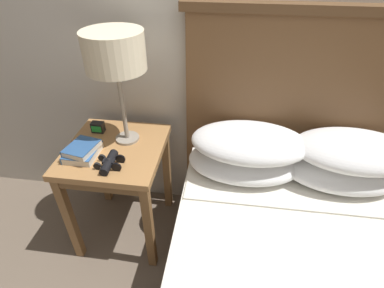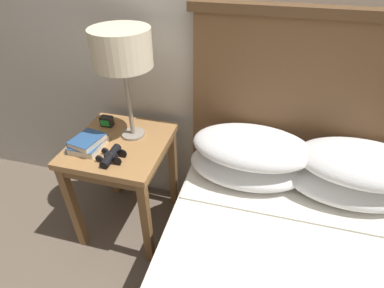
% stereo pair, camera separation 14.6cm
% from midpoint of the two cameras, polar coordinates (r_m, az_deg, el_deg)
% --- Properties ---
extents(wall_back, '(8.00, 0.06, 2.60)m').
position_cam_midpoint_polar(wall_back, '(1.60, 7.70, 24.54)').
color(wall_back, beige).
rests_on(wall_back, ground_plane).
extents(nightstand, '(0.52, 0.54, 0.65)m').
position_cam_midpoint_polar(nightstand, '(1.73, -16.51, -3.25)').
color(nightstand, '#AD7A47').
rests_on(nightstand, ground_plane).
extents(table_lamp, '(0.29, 0.29, 0.59)m').
position_cam_midpoint_polar(table_lamp, '(1.51, -17.36, 16.13)').
color(table_lamp, gray).
rests_on(table_lamp, nightstand).
extents(book_on_nightstand, '(0.15, 0.18, 0.04)m').
position_cam_midpoint_polar(book_on_nightstand, '(1.66, -22.56, -1.59)').
color(book_on_nightstand, silver).
rests_on(book_on_nightstand, nightstand).
extents(book_stacked_on_top, '(0.16, 0.19, 0.03)m').
position_cam_midpoint_polar(book_stacked_on_top, '(1.63, -22.74, -0.78)').
color(book_stacked_on_top, silver).
rests_on(book_stacked_on_top, book_on_nightstand).
extents(binoculars_pair, '(0.14, 0.16, 0.05)m').
position_cam_midpoint_polar(binoculars_pair, '(1.54, -18.12, -3.44)').
color(binoculars_pair, black).
rests_on(binoculars_pair, nightstand).
extents(alarm_clock, '(0.07, 0.05, 0.06)m').
position_cam_midpoint_polar(alarm_clock, '(1.82, -19.72, 2.96)').
color(alarm_clock, black).
rests_on(alarm_clock, nightstand).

